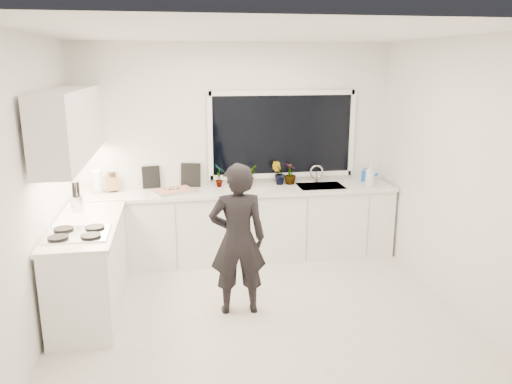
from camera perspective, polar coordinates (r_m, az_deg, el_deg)
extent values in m
cube|color=beige|center=(5.20, 0.34, -13.60)|extent=(4.00, 3.50, 0.02)
cube|color=white|center=(6.42, -2.32, 4.72)|extent=(4.00, 0.02, 2.70)
cube|color=white|center=(4.81, -23.94, 0.12)|extent=(0.02, 3.50, 2.70)
cube|color=white|center=(5.43, 21.78, 1.86)|extent=(0.02, 3.50, 2.70)
cube|color=white|center=(4.60, 0.39, 17.85)|extent=(4.00, 3.50, 0.02)
cube|color=black|center=(6.46, 3.02, 6.56)|extent=(1.80, 0.02, 1.00)
cube|color=white|center=(6.35, -1.88, -3.87)|extent=(3.92, 0.58, 0.88)
cube|color=white|center=(5.34, -18.47, -8.29)|extent=(0.58, 1.60, 0.88)
cube|color=silver|center=(6.21, -1.91, 0.13)|extent=(3.94, 0.62, 0.04)
cube|color=silver|center=(5.19, -18.88, -3.59)|extent=(0.62, 1.60, 0.04)
cube|color=white|center=(5.35, -20.40, 7.26)|extent=(0.34, 2.10, 0.70)
cube|color=silver|center=(6.44, 7.38, 0.27)|extent=(0.58, 0.42, 0.14)
cylinder|color=silver|center=(6.59, 6.93, 2.05)|extent=(0.03, 0.03, 0.22)
cube|color=black|center=(4.85, -19.78, -4.47)|extent=(0.56, 0.48, 0.03)
imported|color=black|center=(4.91, -2.10, -5.45)|extent=(0.57, 0.39, 1.53)
cube|color=silver|center=(6.13, -9.33, 0.09)|extent=(0.56, 0.49, 0.03)
cube|color=red|center=(6.13, -9.34, 0.25)|extent=(0.51, 0.43, 0.01)
cylinder|color=blue|center=(6.79, 12.52, 1.77)|extent=(0.18, 0.18, 0.13)
cylinder|color=white|center=(6.30, -17.67, 1.06)|extent=(0.13, 0.13, 0.26)
cube|color=#9E6C49|center=(6.32, -16.13, 1.03)|extent=(0.16, 0.14, 0.22)
cylinder|color=silver|center=(5.61, -19.77, -1.25)|extent=(0.14, 0.14, 0.16)
cube|color=black|center=(6.37, -11.90, 1.68)|extent=(0.22, 0.05, 0.28)
cube|color=black|center=(6.37, -7.46, 1.95)|extent=(0.25, 0.08, 0.30)
imported|color=#26662D|center=(6.31, -4.21, 1.89)|extent=(0.15, 0.18, 0.29)
imported|color=#26662D|center=(6.36, -0.93, 1.86)|extent=(0.28, 0.30, 0.26)
imported|color=#26662D|center=(6.42, 2.59, 2.17)|extent=(0.18, 0.16, 0.30)
imported|color=#26662D|center=(6.46, 3.92, 2.12)|extent=(0.21, 0.21, 0.28)
imported|color=#D8BF66|center=(6.46, 12.90, 1.94)|extent=(0.13, 0.13, 0.31)
imported|color=#D8BF66|center=(6.47, 13.01, 1.42)|extent=(0.12, 0.12, 0.19)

